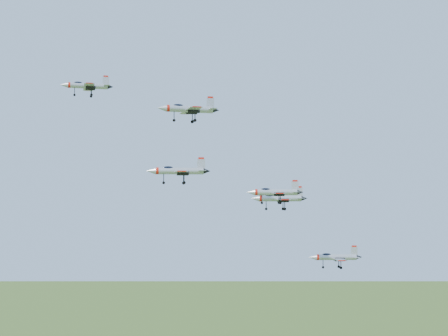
{
  "coord_description": "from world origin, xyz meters",
  "views": [
    {
      "loc": [
        -5.32,
        -131.8,
        134.05
      ],
      "look_at": [
        5.26,
        -1.49,
        140.29
      ],
      "focal_mm": 50.0,
      "sensor_mm": 36.0,
      "label": 1
    }
  ],
  "objects": [
    {
      "name": "jet_right_high",
      "position": [
        -4.56,
        -18.92,
        138.92
      ],
      "size": [
        11.69,
        9.62,
        3.13
      ],
      "rotation": [
        0.0,
        0.0,
        0.03
      ],
      "color": "#A5AAB2"
    },
    {
      "name": "jet_right_low",
      "position": [
        14.39,
        -10.82,
        135.15
      ],
      "size": [
        11.28,
        9.31,
        3.02
      ],
      "rotation": [
        0.0,
        0.0,
        -0.05
      ],
      "color": "#A5AAB2"
    },
    {
      "name": "jet_left_low",
      "position": [
        18.05,
        5.78,
        133.93
      ],
      "size": [
        12.79,
        10.49,
        3.43
      ],
      "rotation": [
        0.0,
        0.0,
        -0.01
      ],
      "color": "#A5AAB2"
    },
    {
      "name": "jet_left_high",
      "position": [
        -2.43,
        -3.29,
        152.45
      ],
      "size": [
        13.27,
        11.17,
        3.57
      ],
      "rotation": [
        0.0,
        0.0,
        0.2
      ],
      "color": "#A5AAB2"
    },
    {
      "name": "jet_lead",
      "position": [
        -25.85,
        15.61,
        160.38
      ],
      "size": [
        12.38,
        10.37,
        3.31
      ],
      "rotation": [
        0.0,
        0.0,
        0.17
      ],
      "color": "#A5AAB2"
    },
    {
      "name": "jet_trail",
      "position": [
        29.85,
        2.55,
        121.09
      ],
      "size": [
        11.88,
        9.8,
        3.18
      ],
      "rotation": [
        0.0,
        0.0,
        -0.05
      ],
      "color": "#A5AAB2"
    }
  ]
}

